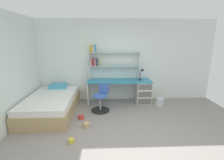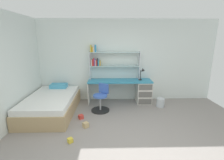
# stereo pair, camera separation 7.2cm
# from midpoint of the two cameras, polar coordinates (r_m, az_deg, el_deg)

# --- Properties ---
(ground_plane) EXTENTS (6.13, 6.13, 0.02)m
(ground_plane) POSITION_cam_midpoint_polar(r_m,az_deg,el_deg) (3.37, 5.35, -22.34)
(ground_plane) COLOR gray
(room_shell) EXTENTS (6.13, 6.13, 2.60)m
(room_shell) POSITION_cam_midpoint_polar(r_m,az_deg,el_deg) (4.14, -14.85, 4.05)
(room_shell) COLOR silver
(room_shell) RESTS_ON ground_plane
(desk) EXTENTS (1.99, 0.55, 0.73)m
(desk) POSITION_cam_midpoint_polar(r_m,az_deg,el_deg) (5.28, 7.94, -3.35)
(desk) COLOR teal
(desk) RESTS_ON ground_plane
(bookshelf_hutch) EXTENTS (1.58, 0.22, 1.09)m
(bookshelf_hutch) POSITION_cam_midpoint_polar(r_m,az_deg,el_deg) (5.15, -2.25, 6.98)
(bookshelf_hutch) COLOR silver
(bookshelf_hutch) RESTS_ON desk
(desk_lamp) EXTENTS (0.20, 0.17, 0.38)m
(desk_lamp) POSITION_cam_midpoint_polar(r_m,az_deg,el_deg) (5.17, 10.12, 2.71)
(desk_lamp) COLOR black
(desk_lamp) RESTS_ON desk
(swivel_chair) EXTENTS (0.52, 0.52, 0.76)m
(swivel_chair) POSITION_cam_midpoint_polar(r_m,az_deg,el_deg) (4.67, -4.37, -7.18)
(swivel_chair) COLOR black
(swivel_chair) RESTS_ON ground_plane
(bed_platform) EXTENTS (1.23, 2.01, 0.62)m
(bed_platform) POSITION_cam_midpoint_polar(r_m,az_deg,el_deg) (4.83, -20.80, -7.98)
(bed_platform) COLOR tan
(bed_platform) RESTS_ON ground_plane
(waste_bin) EXTENTS (0.24, 0.24, 0.26)m
(waste_bin) POSITION_cam_midpoint_polar(r_m,az_deg,el_deg) (5.20, 16.02, -7.43)
(waste_bin) COLOR silver
(waste_bin) RESTS_ON ground_plane
(toy_block_natural_0) EXTENTS (0.16, 0.16, 0.12)m
(toy_block_natural_0) POSITION_cam_midpoint_polar(r_m,az_deg,el_deg) (3.96, -9.51, -15.27)
(toy_block_natural_0) COLOR tan
(toy_block_natural_0) RESTS_ON ground_plane
(toy_block_red_1) EXTENTS (0.15, 0.15, 0.11)m
(toy_block_red_1) POSITION_cam_midpoint_polar(r_m,az_deg,el_deg) (4.35, -11.22, -12.59)
(toy_block_red_1) COLOR red
(toy_block_red_1) RESTS_ON ground_plane
(toy_block_yellow_2) EXTENTS (0.13, 0.13, 0.09)m
(toy_block_yellow_2) POSITION_cam_midpoint_polar(r_m,az_deg,el_deg) (3.53, -14.64, -19.84)
(toy_block_yellow_2) COLOR gold
(toy_block_yellow_2) RESTS_ON ground_plane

